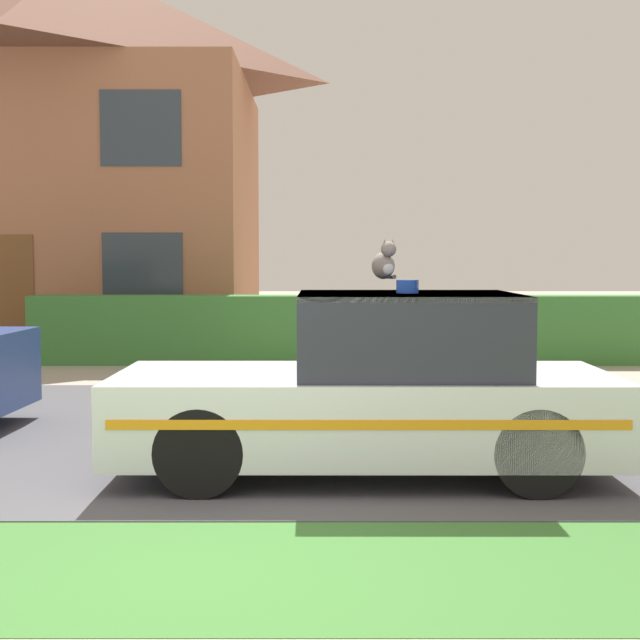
{
  "coord_description": "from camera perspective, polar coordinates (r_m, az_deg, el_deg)",
  "views": [
    {
      "loc": [
        0.68,
        -4.83,
        1.71
      ],
      "look_at": [
        0.72,
        4.49,
        1.05
      ],
      "focal_mm": 50.0,
      "sensor_mm": 36.0,
      "label": 1
    }
  ],
  "objects": [
    {
      "name": "ground_plane",
      "position": [
        5.16,
        -8.09,
        -15.31
      ],
      "size": [
        80.0,
        80.0,
        0.0
      ],
      "primitive_type": "plane",
      "color": "#A89E8E"
    },
    {
      "name": "police_car",
      "position": [
        7.0,
        3.37,
        -4.53
      ],
      "size": [
        3.86,
        1.6,
        1.52
      ],
      "rotation": [
        0.0,
        0.0,
        3.14
      ],
      "color": "black",
      "rests_on": "road_strip"
    },
    {
      "name": "road_strip",
      "position": [
        8.86,
        -4.66,
        -7.04
      ],
      "size": [
        28.0,
        6.11,
        0.01
      ],
      "primitive_type": "cube",
      "color": "#4C4C51",
      "rests_on": "ground"
    },
    {
      "name": "garden_hedge",
      "position": [
        14.31,
        1.16,
        -0.61
      ],
      "size": [
        9.94,
        0.67,
        1.1
      ],
      "primitive_type": "cube",
      "color": "#3D7F38",
      "rests_on": "ground"
    },
    {
      "name": "lawn_verge",
      "position": [
        5.09,
        -8.22,
        -15.56
      ],
      "size": [
        28.0,
        1.75,
        0.01
      ],
      "primitive_type": "cube",
      "color": "#3D7533",
      "rests_on": "ground"
    },
    {
      "name": "house_left",
      "position": [
        19.52,
        -15.39,
        10.59
      ],
      "size": [
        7.39,
        6.76,
        7.8
      ],
      "color": "#A86B4C",
      "rests_on": "ground"
    },
    {
      "name": "cat",
      "position": [
        7.15,
        3.95,
        3.66
      ],
      "size": [
        0.24,
        0.38,
        0.32
      ],
      "rotation": [
        0.0,
        0.0,
        5.05
      ],
      "color": "gray",
      "rests_on": "police_car"
    }
  ]
}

